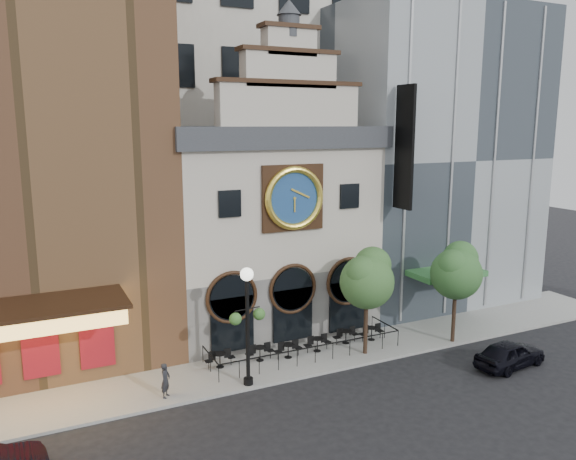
# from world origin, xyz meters

# --- Properties ---
(ground) EXTENTS (120.00, 120.00, 0.00)m
(ground) POSITION_xyz_m (0.00, 0.00, 0.00)
(ground) COLOR black
(ground) RESTS_ON ground
(sidewalk) EXTENTS (44.00, 5.00, 0.15)m
(sidewalk) POSITION_xyz_m (0.00, 2.50, 0.07)
(sidewalk) COLOR gray
(sidewalk) RESTS_ON ground
(clock_building) EXTENTS (12.60, 8.78, 18.65)m
(clock_building) POSITION_xyz_m (0.00, 7.82, 6.69)
(clock_building) COLOR #605E5B
(clock_building) RESTS_ON ground
(theater_building) EXTENTS (14.00, 15.60, 25.00)m
(theater_building) POSITION_xyz_m (-13.00, 9.96, 12.60)
(theater_building) COLOR brown
(theater_building) RESTS_ON ground
(retail_building) EXTENTS (14.00, 14.40, 20.00)m
(retail_building) POSITION_xyz_m (12.99, 9.99, 10.14)
(retail_building) COLOR gray
(retail_building) RESTS_ON ground
(office_tower) EXTENTS (20.00, 16.00, 40.00)m
(office_tower) POSITION_xyz_m (0.00, 20.00, 20.00)
(office_tower) COLOR #BAB5A8
(office_tower) RESTS_ON ground
(cafe_railing) EXTENTS (10.60, 2.60, 0.90)m
(cafe_railing) POSITION_xyz_m (0.00, 2.50, 0.60)
(cafe_railing) COLOR black
(cafe_railing) RESTS_ON sidewalk
(bistro_0) EXTENTS (1.58, 0.68, 0.90)m
(bistro_0) POSITION_xyz_m (-4.69, 2.81, 0.61)
(bistro_0) COLOR black
(bistro_0) RESTS_ON sidewalk
(bistro_1) EXTENTS (1.58, 0.68, 0.90)m
(bistro_1) POSITION_xyz_m (-2.51, 2.70, 0.61)
(bistro_1) COLOR black
(bistro_1) RESTS_ON sidewalk
(bistro_2) EXTENTS (1.58, 0.68, 0.90)m
(bistro_2) POSITION_xyz_m (-1.00, 2.39, 0.61)
(bistro_2) COLOR black
(bistro_2) RESTS_ON sidewalk
(bistro_3) EXTENTS (1.58, 0.68, 0.90)m
(bistro_3) POSITION_xyz_m (0.81, 2.48, 0.61)
(bistro_3) COLOR black
(bistro_3) RESTS_ON sidewalk
(bistro_4) EXTENTS (1.58, 0.68, 0.90)m
(bistro_4) POSITION_xyz_m (2.84, 2.79, 0.61)
(bistro_4) COLOR black
(bistro_4) RESTS_ON sidewalk
(bistro_5) EXTENTS (1.58, 0.68, 0.90)m
(bistro_5) POSITION_xyz_m (4.44, 2.57, 0.61)
(bistro_5) COLOR black
(bistro_5) RESTS_ON sidewalk
(car_right) EXTENTS (4.38, 2.20, 1.43)m
(car_right) POSITION_xyz_m (9.06, -3.33, 0.72)
(car_right) COLOR black
(car_right) RESTS_ON ground
(pedestrian) EXTENTS (0.67, 0.71, 1.63)m
(pedestrian) POSITION_xyz_m (-7.96, 0.84, 0.96)
(pedestrian) COLOR black
(pedestrian) RESTS_ON sidewalk
(lamppost) EXTENTS (1.84, 0.73, 5.79)m
(lamppost) POSITION_xyz_m (-4.08, 0.40, 3.73)
(lamppost) COLOR black
(lamppost) RESTS_ON sidewalk
(tree_left) EXTENTS (3.03, 2.92, 5.83)m
(tree_left) POSITION_xyz_m (3.10, 1.16, 4.43)
(tree_left) COLOR #382619
(tree_left) RESTS_ON sidewalk
(tree_right) EXTENTS (3.00, 2.89, 5.79)m
(tree_right) POSITION_xyz_m (8.61, 0.44, 4.39)
(tree_right) COLOR #382619
(tree_right) RESTS_ON sidewalk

